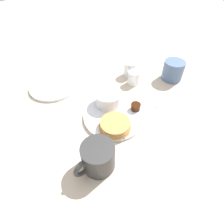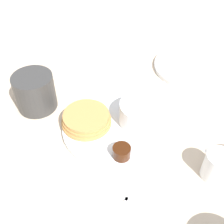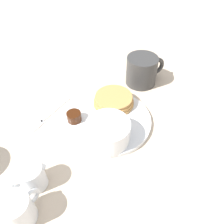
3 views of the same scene
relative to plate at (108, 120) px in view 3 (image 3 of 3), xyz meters
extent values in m
plane|color=#C6B299|center=(0.00, 0.00, -0.01)|extent=(4.00, 4.00, 0.00)
cylinder|color=white|center=(0.00, 0.00, 0.00)|extent=(0.23, 0.23, 0.01)
cylinder|color=#B78447|center=(0.04, 0.05, 0.01)|extent=(0.11, 0.11, 0.01)
cylinder|color=#B78447|center=(0.04, 0.05, 0.02)|extent=(0.11, 0.11, 0.01)
cylinder|color=#B78447|center=(0.04, 0.05, 0.03)|extent=(0.10, 0.10, 0.01)
cylinder|color=white|center=(-0.03, -0.06, 0.03)|extent=(0.10, 0.10, 0.05)
cylinder|color=white|center=(-0.03, -0.06, 0.06)|extent=(0.09, 0.09, 0.01)
cylinder|color=#38190A|center=(-0.08, 0.04, 0.02)|extent=(0.04, 0.04, 0.03)
cylinder|color=white|center=(-0.04, -0.07, 0.02)|extent=(0.05, 0.05, 0.02)
sphere|color=white|center=(-0.04, -0.07, 0.03)|extent=(0.03, 0.03, 0.03)
cylinder|color=#333333|center=(0.17, 0.11, 0.04)|extent=(0.10, 0.10, 0.09)
torus|color=#333333|center=(0.22, 0.11, 0.04)|extent=(0.06, 0.02, 0.06)
cylinder|color=white|center=(-0.21, -0.09, 0.02)|extent=(0.05, 0.05, 0.06)
torus|color=white|center=(-0.24, -0.09, 0.03)|extent=(0.03, 0.01, 0.03)
cone|color=white|center=(-0.19, -0.09, 0.05)|extent=(0.02, 0.02, 0.01)
cylinder|color=white|center=(-0.25, -0.15, 0.03)|extent=(0.06, 0.06, 0.07)
torus|color=white|center=(-0.22, -0.14, 0.03)|extent=(0.04, 0.02, 0.04)
cone|color=white|center=(-0.27, -0.16, 0.06)|extent=(0.02, 0.02, 0.01)
cube|color=silver|center=(-0.11, 0.11, 0.00)|extent=(0.10, 0.06, 0.00)
cube|color=silver|center=(-0.17, 0.07, 0.00)|extent=(0.04, 0.04, 0.00)
cylinder|color=white|center=(0.06, -0.32, 0.00)|extent=(0.22, 0.22, 0.01)
camera|label=1|loc=(0.32, 0.32, 0.48)|focal=28.00mm
camera|label=2|loc=(-0.36, 0.25, 0.47)|focal=45.00mm
camera|label=3|loc=(-0.17, -0.36, 0.43)|focal=35.00mm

